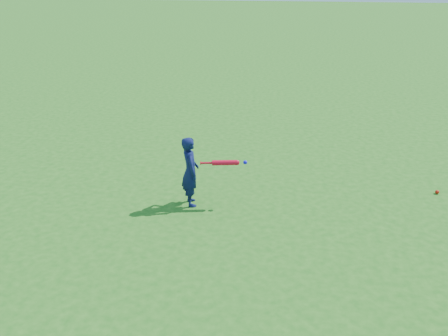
% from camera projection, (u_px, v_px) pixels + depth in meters
% --- Properties ---
extents(ground, '(80.00, 80.00, 0.00)m').
position_uv_depth(ground, '(245.00, 195.00, 7.86)').
color(ground, '#1E5E16').
rests_on(ground, ground).
extents(child, '(0.38, 0.45, 1.07)m').
position_uv_depth(child, '(190.00, 171.00, 7.37)').
color(child, '#0E1442').
rests_on(child, ground).
extents(ground_ball_red, '(0.06, 0.06, 0.06)m').
position_uv_depth(ground_ball_red, '(437.00, 192.00, 7.88)').
color(ground_ball_red, red).
rests_on(ground_ball_red, ground).
extents(bat_swing, '(0.68, 0.18, 0.08)m').
position_uv_depth(bat_swing, '(227.00, 163.00, 7.29)').
color(bat_swing, red).
rests_on(bat_swing, ground).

